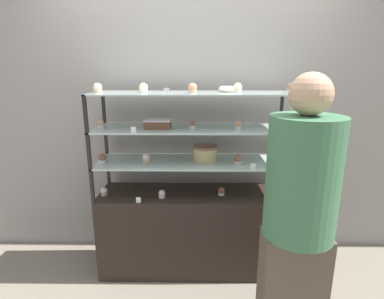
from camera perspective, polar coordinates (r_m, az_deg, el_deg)
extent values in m
plane|color=gray|center=(2.84, 0.00, -21.16)|extent=(20.00, 20.00, 0.00)
cube|color=gray|center=(2.70, 0.09, 6.94)|extent=(8.00, 0.05, 2.60)
cube|color=black|center=(2.65, 0.00, -15.08)|extent=(1.52, 0.45, 0.69)
cube|color=black|center=(2.76, -15.67, -3.45)|extent=(0.02, 0.02, 0.27)
cube|color=black|center=(2.75, 15.86, -3.56)|extent=(0.02, 0.02, 0.27)
cube|color=black|center=(2.38, -18.52, -6.67)|extent=(0.02, 0.02, 0.27)
cube|color=black|center=(2.36, 18.53, -6.82)|extent=(0.02, 0.02, 0.27)
cube|color=#B2C6C1|center=(2.41, 0.00, -2.33)|extent=(1.52, 0.45, 0.01)
cube|color=black|center=(2.69, -16.07, 2.05)|extent=(0.02, 0.02, 0.27)
cube|color=black|center=(2.68, 16.27, 1.97)|extent=(0.02, 0.02, 0.27)
cube|color=black|center=(2.30, -19.06, -0.33)|extent=(0.02, 0.02, 0.27)
cube|color=black|center=(2.28, 19.08, -0.44)|extent=(0.02, 0.02, 0.27)
cube|color=#B2C6C1|center=(2.34, 0.00, 4.04)|extent=(1.52, 0.45, 0.01)
cube|color=black|center=(2.65, -16.49, 7.79)|extent=(0.02, 0.02, 0.27)
cube|color=black|center=(2.64, 16.69, 7.74)|extent=(0.02, 0.02, 0.27)
cube|color=black|center=(2.24, -19.64, 6.39)|extent=(0.02, 0.02, 0.27)
cube|color=black|center=(2.23, 19.67, 6.32)|extent=(0.02, 0.02, 0.27)
cube|color=#B2C6C1|center=(2.31, 0.00, 10.68)|extent=(1.52, 0.45, 0.01)
cylinder|color=#DBBC84|center=(2.41, 2.53, -0.91)|extent=(0.19, 0.19, 0.10)
cylinder|color=#8C5B42|center=(2.39, 2.55, 0.49)|extent=(0.20, 0.20, 0.02)
cube|color=brown|center=(2.33, -6.50, 4.76)|extent=(0.20, 0.14, 0.06)
cube|color=silver|center=(2.33, -6.53, 5.58)|extent=(0.20, 0.14, 0.01)
cylinder|color=#CCB28C|center=(2.54, -16.37, -8.11)|extent=(0.05, 0.05, 0.02)
sphere|color=white|center=(2.53, -16.42, -7.56)|extent=(0.05, 0.05, 0.05)
cylinder|color=white|center=(2.41, -5.75, -8.85)|extent=(0.05, 0.05, 0.02)
sphere|color=silver|center=(2.40, -5.77, -8.27)|extent=(0.05, 0.05, 0.05)
cylinder|color=white|center=(2.46, 5.58, -8.35)|extent=(0.05, 0.05, 0.02)
sphere|color=#8C5B42|center=(2.45, 5.60, -7.79)|extent=(0.05, 0.05, 0.05)
cylinder|color=white|center=(2.48, 16.92, -8.69)|extent=(0.05, 0.05, 0.02)
sphere|color=#F4EAB2|center=(2.47, 16.96, -8.13)|extent=(0.05, 0.05, 0.05)
cube|color=white|center=(2.34, -10.17, -9.47)|extent=(0.04, 0.00, 0.04)
cylinder|color=white|center=(2.46, -16.70, -2.14)|extent=(0.06, 0.06, 0.02)
sphere|color=#8C5B42|center=(2.45, -16.75, -1.45)|extent=(0.07, 0.07, 0.07)
cylinder|color=#CCB28C|center=(2.39, -8.66, -2.18)|extent=(0.06, 0.06, 0.02)
sphere|color=silver|center=(2.38, -8.69, -1.48)|extent=(0.07, 0.07, 0.07)
cylinder|color=beige|center=(2.36, 8.74, -2.40)|extent=(0.06, 0.06, 0.02)
sphere|color=#8C5B42|center=(2.35, 8.76, -1.68)|extent=(0.07, 0.07, 0.07)
cylinder|color=white|center=(2.41, 16.47, -2.48)|extent=(0.06, 0.06, 0.02)
sphere|color=white|center=(2.40, 16.52, -1.79)|extent=(0.07, 0.07, 0.07)
cube|color=white|center=(2.24, 11.55, -3.19)|extent=(0.04, 0.00, 0.04)
cylinder|color=beige|center=(2.41, -16.88, 4.19)|extent=(0.05, 0.05, 0.03)
sphere|color=#E5996B|center=(2.41, -16.92, 4.82)|extent=(0.05, 0.05, 0.05)
cylinder|color=beige|center=(2.29, 0.16, 4.29)|extent=(0.05, 0.05, 0.03)
sphere|color=#8C5B42|center=(2.28, 0.16, 4.96)|extent=(0.05, 0.05, 0.05)
cylinder|color=white|center=(2.29, 8.78, 4.14)|extent=(0.05, 0.05, 0.03)
sphere|color=#E5996B|center=(2.29, 8.80, 4.80)|extent=(0.05, 0.05, 0.05)
cylinder|color=#CCB28C|center=(2.35, 17.30, 3.90)|extent=(0.05, 0.05, 0.03)
sphere|color=white|center=(2.35, 17.35, 4.55)|extent=(0.05, 0.05, 0.05)
cube|color=white|center=(2.18, -11.09, 3.70)|extent=(0.04, 0.00, 0.04)
cylinder|color=#CCB28C|center=(2.32, -17.49, 10.49)|extent=(0.06, 0.06, 0.02)
sphere|color=#F4EAB2|center=(2.32, -17.55, 11.22)|extent=(0.06, 0.06, 0.06)
cylinder|color=white|center=(2.29, -9.21, 10.92)|extent=(0.06, 0.06, 0.02)
sphere|color=#F4EAB2|center=(2.28, -9.25, 11.66)|extent=(0.06, 0.06, 0.06)
cylinder|color=#CCB28C|center=(2.21, 0.12, 10.97)|extent=(0.06, 0.06, 0.02)
sphere|color=#E5996B|center=(2.21, 0.12, 11.74)|extent=(0.06, 0.06, 0.06)
cylinder|color=beige|center=(2.27, 8.68, 10.92)|extent=(0.06, 0.06, 0.02)
sphere|color=#F4EAB2|center=(2.27, 8.71, 11.66)|extent=(0.06, 0.06, 0.06)
cylinder|color=white|center=(2.29, 18.20, 10.39)|extent=(0.06, 0.06, 0.02)
sphere|color=#8C5B42|center=(2.29, 18.26, 11.13)|extent=(0.06, 0.06, 0.06)
cube|color=white|center=(2.11, -4.86, 11.01)|extent=(0.04, 0.00, 0.04)
torus|color=#EFE5CC|center=(2.39, 6.70, 11.38)|extent=(0.13, 0.13, 0.04)
cube|color=brown|center=(2.07, 18.35, -24.33)|extent=(0.37, 0.20, 0.77)
cylinder|color=#3F724C|center=(1.72, 20.29, -5.12)|extent=(0.39, 0.39, 0.67)
sphere|color=tan|center=(1.63, 21.69, 9.79)|extent=(0.22, 0.22, 0.22)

